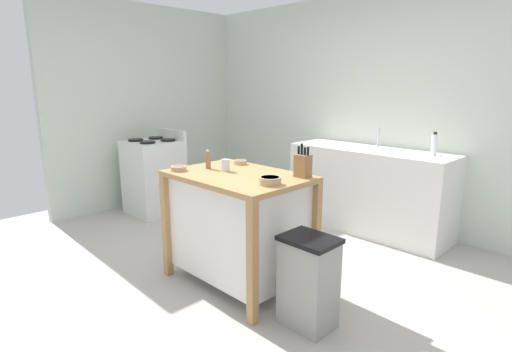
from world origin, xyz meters
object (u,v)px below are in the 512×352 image
object	(u,v)px
bottle_dish_soap	(434,145)
stove	(154,176)
pepper_grinder	(208,160)
trash_bin	(308,282)
sink_faucet	(378,137)
bowl_ceramic_small	(270,180)
bowl_ceramic_wide	(179,168)
kitchen_island	(238,223)
bowl_stoneware_deep	(240,162)
knife_block	(303,165)
drinking_cup	(226,165)

from	to	relation	value
bottle_dish_soap	stove	distance (m)	3.23
pepper_grinder	trash_bin	xyz separation A→B (m)	(1.10, -0.05, -0.67)
sink_faucet	stove	xyz separation A→B (m)	(-2.21, -1.49, -0.56)
bowl_ceramic_small	trash_bin	bearing A→B (deg)	-3.63
trash_bin	bowl_ceramic_wide	bearing A→B (deg)	-172.03
stove	kitchen_island	bearing A→B (deg)	-13.30
kitchen_island	bowl_stoneware_deep	size ratio (longest dim) A/B	9.70
kitchen_island	trash_bin	distance (m)	0.81
knife_block	bottle_dish_soap	xyz separation A→B (m)	(0.32, 1.64, 0.02)
bowl_stoneware_deep	stove	distance (m)	1.91
drinking_cup	bottle_dish_soap	size ratio (longest dim) A/B	0.42
drinking_cup	pepper_grinder	world-z (taller)	pepper_grinder
bowl_stoneware_deep	drinking_cup	size ratio (longest dim) A/B	1.16
bowl_ceramic_small	sink_faucet	world-z (taller)	sink_faucet
bowl_stoneware_deep	sink_faucet	world-z (taller)	sink_faucet
drinking_cup	trash_bin	xyz separation A→B (m)	(0.93, -0.09, -0.64)
knife_block	stove	bearing A→B (deg)	174.97
bowl_ceramic_wide	trash_bin	xyz separation A→B (m)	(1.21, 0.17, -0.61)
bottle_dish_soap	stove	xyz separation A→B (m)	(-2.85, -1.41, -0.56)
trash_bin	bottle_dish_soap	xyz separation A→B (m)	(-0.04, 2.00, 0.70)
bowl_ceramic_wide	stove	distance (m)	1.90
bowl_ceramic_small	pepper_grinder	xyz separation A→B (m)	(-0.73, 0.03, 0.05)
drinking_cup	trash_bin	size ratio (longest dim) A/B	0.15
bowl_ceramic_small	bottle_dish_soap	bearing A→B (deg)	80.30
pepper_grinder	trash_bin	world-z (taller)	pepper_grinder
knife_block	stove	distance (m)	2.59
bottle_dish_soap	knife_block	bearing A→B (deg)	-101.12
bowl_stoneware_deep	pepper_grinder	world-z (taller)	pepper_grinder
knife_block	pepper_grinder	distance (m)	0.81
trash_bin	bottle_dish_soap	distance (m)	2.12
bowl_stoneware_deep	trash_bin	distance (m)	1.27
kitchen_island	bowl_ceramic_wide	distance (m)	0.65
bottle_dish_soap	pepper_grinder	bearing A→B (deg)	-118.68
pepper_grinder	bottle_dish_soap	world-z (taller)	bottle_dish_soap
bowl_ceramic_small	bottle_dish_soap	distance (m)	2.01
kitchen_island	knife_block	world-z (taller)	knife_block
bowl_stoneware_deep	pepper_grinder	bearing A→B (deg)	-99.57
knife_block	bowl_stoneware_deep	size ratio (longest dim) A/B	2.26
bowl_ceramic_wide	bowl_stoneware_deep	xyz separation A→B (m)	(0.16, 0.53, -0.00)
pepper_grinder	stove	bearing A→B (deg)	163.28
drinking_cup	trash_bin	distance (m)	1.13
bowl_ceramic_small	stove	bearing A→B (deg)	167.34
sink_faucet	bottle_dish_soap	xyz separation A→B (m)	(0.64, -0.08, -0.00)
bowl_stoneware_deep	bottle_dish_soap	size ratio (longest dim) A/B	0.48
bowl_ceramic_small	sink_faucet	bearing A→B (deg)	98.29
bowl_ceramic_small	bowl_ceramic_wide	bearing A→B (deg)	-166.94
drinking_cup	sink_faucet	world-z (taller)	sink_faucet
pepper_grinder	knife_block	bearing A→B (deg)	22.78
sink_faucet	drinking_cup	bearing A→B (deg)	-97.20
knife_block	stove	size ratio (longest dim) A/B	0.25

